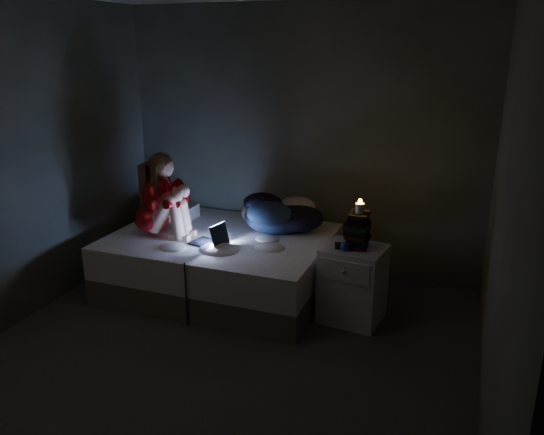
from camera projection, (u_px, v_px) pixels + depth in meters
The scene contains 14 objects.
floor at pixel (218, 359), 3.99m from camera, with size 3.60×3.80×0.02m, color #2A2725.
wall_back at pixel (300, 142), 5.30m from camera, with size 3.60×0.02×2.60m, color #34392B.
wall_left at pixel (3, 167), 4.20m from camera, with size 0.02×3.80×2.60m, color #34392B.
wall_right at pixel (506, 217), 2.99m from camera, with size 0.02×3.80×2.60m, color #34392B.
bed at pixel (222, 262), 5.05m from camera, with size 1.95×1.46×0.54m, color beige, non-canonical shape.
pillow at pixel (172, 212), 5.45m from camera, with size 0.45×0.32×0.13m, color white.
woman at pixel (151, 194), 4.87m from camera, with size 0.48×0.31×0.78m, color maroon, non-canonical shape.
laptop at pixel (208, 233), 4.72m from camera, with size 0.30×0.22×0.22m, color black, non-canonical shape.
clothes_pile at pixel (275, 212), 5.06m from camera, with size 0.61×0.49×0.37m, color #142344, non-canonical shape.
nightstand at pixel (353, 284), 4.47m from camera, with size 0.48×0.43×0.64m, color white.
book_stack at pixel (359, 230), 4.34m from camera, with size 0.19×0.25×0.29m, color black, non-canonical shape.
candle at pixel (360, 208), 4.28m from camera, with size 0.07×0.07×0.08m, color beige.
phone at pixel (339, 247), 4.38m from camera, with size 0.07×0.14×0.01m, color black.
blue_orb at pixel (347, 247), 4.28m from camera, with size 0.08×0.08×0.08m, color navy.
Camera 1 is at (1.60, -3.12, 2.21)m, focal length 35.70 mm.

